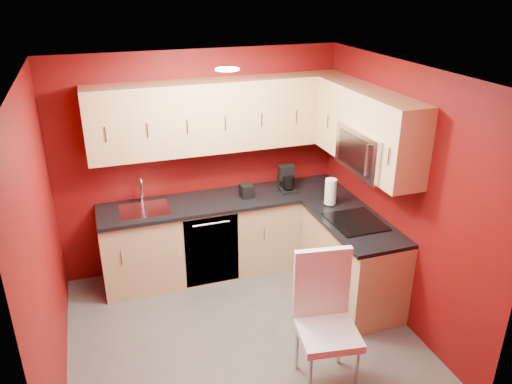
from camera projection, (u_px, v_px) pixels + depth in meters
floor at (241, 334)px, 4.84m from camera, size 3.20×3.20×0.00m
ceiling at (238, 74)px, 3.84m from camera, size 3.20×3.20×0.00m
wall_back at (201, 163)px, 5.64m from camera, size 3.20×0.00×3.20m
wall_front at (312, 323)px, 3.03m from camera, size 3.20×0.00×3.20m
wall_left at (43, 249)px, 3.87m from camera, size 0.00×3.00×3.00m
wall_right at (398, 195)px, 4.81m from camera, size 0.00×3.00×3.00m
base_cabinets_back at (227, 235)px, 5.76m from camera, size 2.80×0.60×0.87m
base_cabinets_right at (351, 260)px, 5.26m from camera, size 0.60×1.30×0.87m
countertop_back at (226, 200)px, 5.57m from camera, size 2.80×0.63×0.04m
countertop_right at (354, 222)px, 5.06m from camera, size 0.63×1.27×0.04m
upper_cabinets_back at (221, 115)px, 5.32m from camera, size 2.80×0.35×0.75m
upper_cabinets_right at (365, 121)px, 4.89m from camera, size 0.35×1.55×0.75m
microwave at (373, 150)px, 4.76m from camera, size 0.42×0.76×0.42m
cooktop at (356, 222)px, 5.02m from camera, size 0.50×0.55×0.01m
sink at (144, 206)px, 5.30m from camera, size 0.52×0.42×0.35m
dishwasher_front at (212, 251)px, 5.44m from camera, size 0.60×0.02×0.82m
downlight at (227, 69)px, 4.10m from camera, size 0.20×0.20×0.01m
coffee_maker at (288, 179)px, 5.70m from camera, size 0.18×0.24×0.29m
napkin_holder at (246, 191)px, 5.57m from camera, size 0.15×0.15×0.15m
paper_towel at (331, 192)px, 5.36m from camera, size 0.20×0.20×0.29m
dining_chair at (328, 326)px, 4.03m from camera, size 0.55×0.57×1.18m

